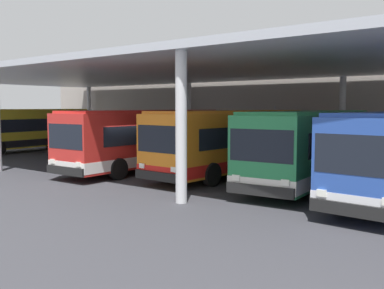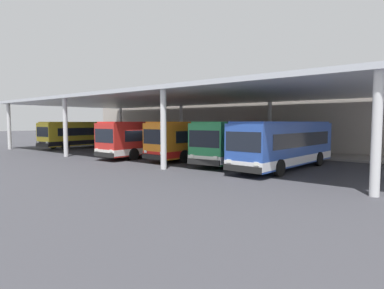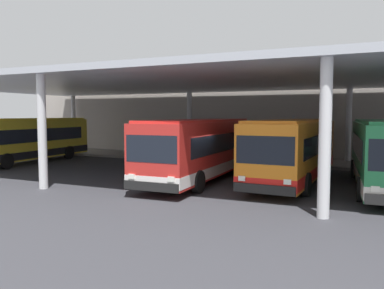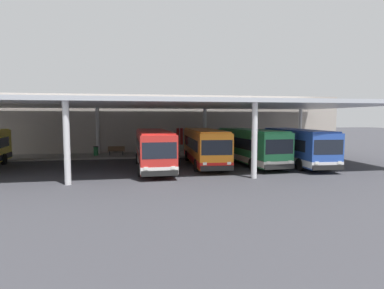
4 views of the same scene
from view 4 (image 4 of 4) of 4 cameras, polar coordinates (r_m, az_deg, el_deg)
ground_plane at (r=23.46m, az=-5.37°, el=-5.46°), size 200.00×200.00×0.00m
platform_kerb at (r=35.05m, az=-6.95°, el=-1.89°), size 42.00×4.50×0.18m
station_building_facade at (r=38.06m, az=-7.27°, el=3.73°), size 48.00×1.60×6.92m
canopy_shelter at (r=28.59m, az=-6.37°, el=7.08°), size 40.00×17.00×5.55m
bus_second_bay at (r=25.86m, az=-7.03°, el=-0.80°), size 2.90×10.59×3.17m
bus_middle_bay at (r=27.80m, az=2.29°, el=-0.38°), size 3.02×10.62×3.17m
bus_far_bay at (r=28.83m, az=10.46°, el=-0.27°), size 3.29×10.69×3.17m
bus_departing at (r=29.67m, az=18.50°, el=-0.29°), size 3.12×10.65×3.17m
bench_waiting at (r=35.07m, az=-13.61°, el=-1.05°), size 1.80×0.45×0.92m
trash_bin at (r=35.07m, az=-17.09°, el=-1.10°), size 0.52×0.52×0.98m
banner_sign at (r=34.34m, az=-2.26°, el=1.17°), size 0.70×0.12×3.20m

